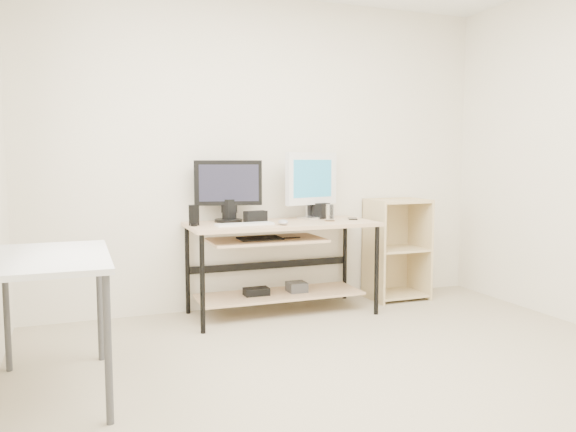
# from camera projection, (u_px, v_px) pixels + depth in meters

# --- Properties ---
(room) EXTENTS (4.01, 4.01, 2.62)m
(room) POSITION_uv_depth(u_px,v_px,m) (364.00, 146.00, 2.88)
(room) COLOR #B8AA8D
(room) RESTS_ON ground
(desk) EXTENTS (1.50, 0.65, 0.75)m
(desk) POSITION_uv_depth(u_px,v_px,m) (278.00, 248.00, 4.51)
(desk) COLOR #D3B086
(desk) RESTS_ON ground
(side_table) EXTENTS (0.60, 1.00, 0.75)m
(side_table) POSITION_uv_depth(u_px,v_px,m) (49.00, 270.00, 2.92)
(side_table) COLOR white
(side_table) RESTS_ON ground
(shelf_unit) EXTENTS (0.50, 0.40, 0.90)m
(shelf_unit) POSITION_uv_depth(u_px,v_px,m) (395.00, 248.00, 5.08)
(shelf_unit) COLOR beige
(shelf_unit) RESTS_ON ground
(black_monitor) EXTENTS (0.54, 0.22, 0.49)m
(black_monitor) POSITION_uv_depth(u_px,v_px,m) (228.00, 187.00, 4.49)
(black_monitor) COLOR black
(black_monitor) RESTS_ON desk
(white_imac) EXTENTS (0.52, 0.21, 0.56)m
(white_imac) POSITION_uv_depth(u_px,v_px,m) (312.00, 180.00, 4.74)
(white_imac) COLOR silver
(white_imac) RESTS_ON desk
(keyboard) EXTENTS (0.45, 0.15, 0.02)m
(keyboard) POSITION_uv_depth(u_px,v_px,m) (245.00, 224.00, 4.28)
(keyboard) COLOR white
(keyboard) RESTS_ON desk
(mouse) EXTENTS (0.08, 0.12, 0.04)m
(mouse) POSITION_uv_depth(u_px,v_px,m) (283.00, 222.00, 4.30)
(mouse) COLOR #ACACB1
(mouse) RESTS_ON desk
(center_speaker) EXTENTS (0.19, 0.12, 0.09)m
(center_speaker) POSITION_uv_depth(u_px,v_px,m) (255.00, 217.00, 4.49)
(center_speaker) COLOR black
(center_speaker) RESTS_ON desk
(speaker_left) EXTENTS (0.12, 0.12, 0.18)m
(speaker_left) POSITION_uv_depth(u_px,v_px,m) (229.00, 210.00, 4.50)
(speaker_left) COLOR black
(speaker_left) RESTS_ON desk
(speaker_right) EXTENTS (0.14, 0.14, 0.13)m
(speaker_right) POSITION_uv_depth(u_px,v_px,m) (321.00, 211.00, 4.78)
(speaker_right) COLOR black
(speaker_right) RESTS_ON desk
(audio_controller) EXTENTS (0.09, 0.06, 0.16)m
(audio_controller) POSITION_uv_depth(u_px,v_px,m) (194.00, 215.00, 4.26)
(audio_controller) COLOR black
(audio_controller) RESTS_ON desk
(volume_puck) EXTENTS (0.07, 0.07, 0.02)m
(volume_puck) POSITION_uv_depth(u_px,v_px,m) (194.00, 225.00, 4.22)
(volume_puck) COLOR black
(volume_puck) RESTS_ON desk
(smartphone) EXTENTS (0.12, 0.15, 0.01)m
(smartphone) POSITION_uv_depth(u_px,v_px,m) (353.00, 219.00, 4.72)
(smartphone) COLOR black
(smartphone) RESTS_ON desk
(coaster) EXTENTS (0.10, 0.10, 0.01)m
(coaster) POSITION_uv_depth(u_px,v_px,m) (330.00, 221.00, 4.57)
(coaster) COLOR olive
(coaster) RESTS_ON desk
(drinking_glass) EXTENTS (0.08, 0.08, 0.13)m
(drinking_glass) POSITION_uv_depth(u_px,v_px,m) (330.00, 212.00, 4.57)
(drinking_glass) COLOR white
(drinking_glass) RESTS_ON coaster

